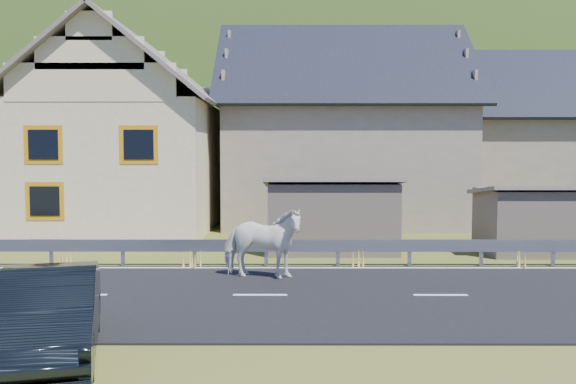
{
  "coord_description": "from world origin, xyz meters",
  "views": [
    {
      "loc": [
        -3.34,
        -14.0,
        3.31
      ],
      "look_at": [
        -3.39,
        4.2,
        2.04
      ],
      "focal_mm": 40.0,
      "sensor_mm": 36.0,
      "label": 1
    }
  ],
  "objects": [
    {
      "name": "horse",
      "position": [
        -4.04,
        1.87,
        0.93
      ],
      "size": [
        1.41,
        2.28,
        1.79
      ],
      "primitive_type": "imported",
      "rotation": [
        0.0,
        0.0,
        1.35
      ],
      "color": "white",
      "rests_on": "road"
    },
    {
      "name": "guardrail",
      "position": [
        -0.0,
        3.68,
        0.56
      ],
      "size": [
        28.1,
        0.09,
        0.75
      ],
      "color": "#93969B",
      "rests_on": "ground"
    },
    {
      "name": "shed_right",
      "position": [
        4.5,
        6.0,
        1.0
      ],
      "size": [
        3.8,
        2.9,
        2.2
      ],
      "primitive_type": "cube",
      "color": "#716154",
      "rests_on": "ground"
    },
    {
      "name": "shed_left",
      "position": [
        -2.0,
        6.5,
        1.1
      ],
      "size": [
        4.3,
        3.3,
        2.4
      ],
      "primitive_type": "cube",
      "color": "#716154",
      "rests_on": "ground"
    },
    {
      "name": "conifer_patch",
      "position": [
        -55.0,
        110.0,
        6.0
      ],
      "size": [
        76.0,
        50.0,
        28.0
      ],
      "primitive_type": "ellipsoid",
      "color": "black",
      "rests_on": "ground"
    },
    {
      "name": "mountain",
      "position": [
        5.0,
        180.0,
        -20.0
      ],
      "size": [
        440.0,
        280.0,
        260.0
      ],
      "primitive_type": "ellipsoid",
      "color": "#1E350F",
      "rests_on": "ground"
    },
    {
      "name": "car",
      "position": [
        -7.13,
        -4.11,
        0.69
      ],
      "size": [
        2.5,
        4.43,
        1.38
      ],
      "primitive_type": "imported",
      "rotation": [
        0.0,
        0.0,
        0.26
      ],
      "color": "black",
      "rests_on": "ground"
    },
    {
      "name": "road",
      "position": [
        0.0,
        0.0,
        0.02
      ],
      "size": [
        60.0,
        7.0,
        0.04
      ],
      "primitive_type": "cube",
      "color": "black",
      "rests_on": "ground"
    },
    {
      "name": "ground",
      "position": [
        0.0,
        0.0,
        0.0
      ],
      "size": [
        160.0,
        160.0,
        0.0
      ],
      "primitive_type": "plane",
      "color": "#384717",
      "rests_on": "ground"
    },
    {
      "name": "lane_markings",
      "position": [
        0.0,
        0.0,
        0.04
      ],
      "size": [
        60.0,
        6.6,
        0.01
      ],
      "primitive_type": "cube",
      "color": "silver",
      "rests_on": "road"
    },
    {
      "name": "house_cream",
      "position": [
        -10.0,
        12.0,
        4.36
      ],
      "size": [
        7.8,
        9.8,
        8.3
      ],
      "color": "beige",
      "rests_on": "ground"
    },
    {
      "name": "house_stone_b",
      "position": [
        9.0,
        17.0,
        4.24
      ],
      "size": [
        9.8,
        8.8,
        8.1
      ],
      "color": "gray",
      "rests_on": "ground"
    },
    {
      "name": "house_stone_a",
      "position": [
        -1.0,
        15.0,
        4.63
      ],
      "size": [
        10.8,
        9.8,
        8.9
      ],
      "color": "gray",
      "rests_on": "ground"
    }
  ]
}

